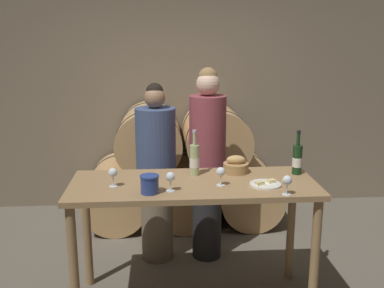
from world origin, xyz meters
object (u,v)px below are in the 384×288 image
(person_left, at_px, (156,173))
(bread_basket, at_px, (236,166))
(wine_glass_far_left, at_px, (113,173))
(blue_crock, at_px, (150,184))
(wine_glass_right, at_px, (287,181))
(cheese_plate, at_px, (265,184))
(wine_glass_center, at_px, (221,172))
(tasting_table, at_px, (193,199))
(wine_bottle_white, at_px, (194,160))
(person_right, at_px, (207,163))
(wine_bottle_red, at_px, (297,159))
(wine_glass_left, at_px, (170,178))

(person_left, xyz_separation_m, bread_basket, (0.62, -0.49, 0.20))
(wine_glass_far_left, bearing_deg, blue_crock, -30.54)
(wine_glass_right, bearing_deg, bread_basket, 116.16)
(person_left, distance_m, blue_crock, 0.94)
(bread_basket, relative_size, cheese_plate, 0.88)
(wine_glass_center, bearing_deg, tasting_table, 155.63)
(wine_glass_center, distance_m, wine_glass_right, 0.47)
(cheese_plate, xyz_separation_m, wine_glass_right, (0.10, -0.20, 0.09))
(wine_bottle_white, relative_size, wine_glass_far_left, 2.58)
(person_left, distance_m, person_right, 0.46)
(tasting_table, bearing_deg, wine_bottle_red, 10.17)
(blue_crock, xyz_separation_m, wine_glass_center, (0.50, 0.12, 0.03))
(person_right, relative_size, wine_glass_left, 12.80)
(tasting_table, distance_m, person_right, 0.73)
(wine_bottle_white, bearing_deg, wine_bottle_red, -2.46)
(person_left, height_order, wine_bottle_white, person_left)
(wine_glass_right, bearing_deg, wine_glass_left, 170.50)
(person_right, xyz_separation_m, wine_bottle_white, (-0.15, -0.53, 0.18))
(blue_crock, relative_size, wine_glass_right, 0.96)
(wine_glass_far_left, relative_size, wine_glass_left, 1.00)
(bread_basket, bearing_deg, cheese_plate, -63.64)
(wine_bottle_red, xyz_separation_m, wine_glass_right, (-0.20, -0.45, -0.02))
(wine_glass_left, bearing_deg, wine_glass_far_left, 163.16)
(person_right, relative_size, wine_glass_center, 12.80)
(tasting_table, height_order, blue_crock, blue_crock)
(tasting_table, height_order, wine_bottle_red, wine_bottle_red)
(person_left, relative_size, wine_bottle_red, 4.70)
(wine_bottle_white, bearing_deg, wine_glass_right, -39.78)
(bread_basket, xyz_separation_m, cheese_plate, (0.16, -0.32, -0.04))
(bread_basket, xyz_separation_m, wine_glass_far_left, (-0.91, -0.27, 0.04))
(wine_glass_right, bearing_deg, cheese_plate, 115.83)
(wine_bottle_red, xyz_separation_m, wine_glass_far_left, (-1.37, -0.20, -0.02))
(wine_glass_center, bearing_deg, wine_bottle_white, 122.33)
(tasting_table, height_order, wine_glass_center, wine_glass_center)
(person_right, distance_m, wine_bottle_white, 0.58)
(wine_bottle_white, distance_m, blue_crock, 0.51)
(wine_bottle_red, height_order, bread_basket, wine_bottle_red)
(tasting_table, xyz_separation_m, wine_glass_left, (-0.17, -0.17, 0.23))
(person_left, height_order, wine_glass_far_left, person_left)
(wine_bottle_red, relative_size, wine_glass_left, 2.53)
(cheese_plate, height_order, wine_glass_left, wine_glass_left)
(person_right, height_order, cheese_plate, person_right)
(wine_bottle_white, bearing_deg, wine_glass_far_left, -158.47)
(tasting_table, xyz_separation_m, bread_basket, (0.34, 0.21, 0.18))
(wine_bottle_red, height_order, wine_bottle_white, wine_bottle_white)
(wine_bottle_white, xyz_separation_m, wine_glass_far_left, (-0.59, -0.23, -0.02))
(person_left, relative_size, wine_glass_left, 11.86)
(bread_basket, bearing_deg, wine_bottle_white, -173.37)
(cheese_plate, bearing_deg, bread_basket, 116.36)
(blue_crock, bearing_deg, wine_glass_center, 13.80)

